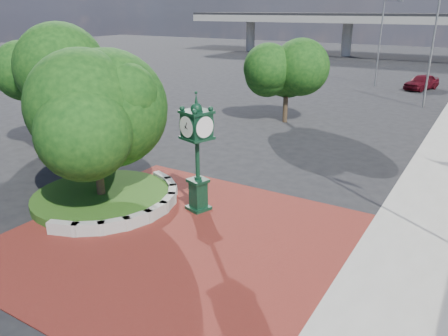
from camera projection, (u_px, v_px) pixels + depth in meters
ground at (192, 228)px, 17.42m from camera, size 200.00×200.00×0.00m
plaza at (176, 239)px, 16.61m from camera, size 12.00×12.00×0.04m
planter_wall at (140, 207)px, 18.65m from camera, size 2.96×6.77×0.54m
grass_bed at (102, 197)px, 19.80m from camera, size 6.10×6.10×0.40m
overpass at (438, 20)px, 71.32m from camera, size 90.00×12.00×7.50m
tree_planter at (94, 122)px, 18.59m from camera, size 5.20×5.20×6.33m
tree_northwest at (63, 81)px, 26.38m from camera, size 5.60×5.60×6.93m
tree_street at (287, 80)px, 32.68m from camera, size 4.40×4.40×5.45m
post_clock at (197, 148)px, 18.07m from camera, size 1.28×1.28×5.11m
parked_car at (422, 82)px, 46.93m from camera, size 3.44×5.15×1.63m
street_lamp_near at (437, 38)px, 36.56m from camera, size 2.20×0.94×10.14m
street_lamp_far at (382, 37)px, 47.31m from camera, size 2.03×0.63×9.15m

